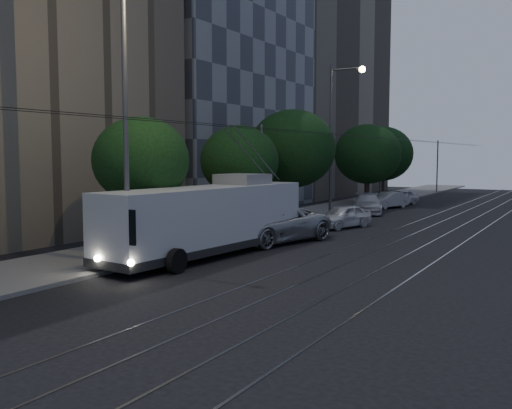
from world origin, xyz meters
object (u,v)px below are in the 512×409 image
object	(u,v)px
car_white_a	(343,216)
car_white_b	(367,204)
car_white_d	(400,197)
streetlamp_near	(133,89)
trolleybus	(210,219)
streetlamp_far	(337,126)
pickup_silver	(272,224)
car_white_c	(388,200)

from	to	relation	value
car_white_a	car_white_b	xyz separation A→B (m)	(-1.60, 8.74, 0.03)
car_white_d	streetlamp_near	distance (m)	33.20
trolleybus	car_white_d	xyz separation A→B (m)	(-0.23, 28.74, -0.92)
car_white_d	streetlamp_far	distance (m)	13.04
trolleybus	pickup_silver	xyz separation A→B (m)	(0.51, 4.56, -0.69)
car_white_d	streetlamp_near	bearing A→B (deg)	-71.56
car_white_b	car_white_c	bearing A→B (deg)	69.49
car_white_a	car_white_c	distance (m)	13.78
trolleybus	car_white_d	bearing A→B (deg)	94.68
trolleybus	pickup_silver	distance (m)	4.64
streetlamp_far	pickup_silver	bearing A→B (deg)	-81.72
trolleybus	car_white_c	distance (m)	25.47
car_white_b	streetlamp_far	world-z (taller)	streetlamp_far
car_white_a	streetlamp_near	xyz separation A→B (m)	(-2.07, -15.65, 6.10)
car_white_a	car_white_d	world-z (taller)	car_white_a
car_white_c	streetlamp_far	xyz separation A→B (m)	(-1.08, -8.40, 5.71)
car_white_b	streetlamp_near	distance (m)	25.14
pickup_silver	streetlamp_near	distance (m)	10.37
car_white_a	streetlamp_near	distance (m)	16.92
pickup_silver	car_white_c	world-z (taller)	pickup_silver
trolleybus	car_white_a	world-z (taller)	trolleybus
streetlamp_near	streetlamp_far	size ratio (longest dim) A/B	1.08
car_white_b	car_white_d	world-z (taller)	car_white_b
car_white_b	streetlamp_near	bearing A→B (deg)	-111.61
car_white_b	streetlamp_far	bearing A→B (deg)	-127.83
pickup_silver	car_white_b	size ratio (longest dim) A/B	1.30
car_white_b	trolleybus	bearing A→B (deg)	-109.88
car_white_c	car_white_d	distance (m)	3.29
pickup_silver	car_white_a	size ratio (longest dim) A/B	1.59
car_white_d	car_white_c	bearing A→B (deg)	-70.74
trolleybus	streetlamp_near	distance (m)	6.53
car_white_c	streetlamp_far	bearing A→B (deg)	-77.42
car_white_a	streetlamp_near	world-z (taller)	streetlamp_near
car_white_a	streetlamp_far	world-z (taller)	streetlamp_far
car_white_a	car_white_d	distance (m)	17.05
streetlamp_far	car_white_b	bearing A→B (deg)	72.69
trolleybus	car_white_c	world-z (taller)	trolleybus
pickup_silver	streetlamp_near	world-z (taller)	streetlamp_near
car_white_d	streetlamp_near	size ratio (longest dim) A/B	0.35
car_white_c	car_white_d	bearing A→B (deg)	109.89
pickup_silver	car_white_d	size ratio (longest dim) A/B	1.63
car_white_b	car_white_d	xyz separation A→B (m)	(0.00, 8.23, -0.05)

